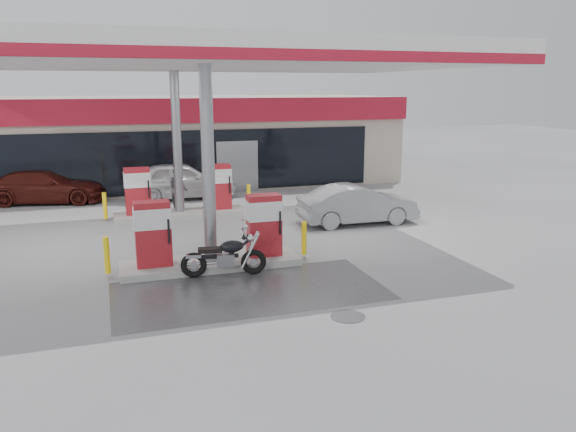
# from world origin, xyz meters

# --- Properties ---
(ground) EXTENTS (90.00, 90.00, 0.00)m
(ground) POSITION_xyz_m (0.00, 0.00, 0.00)
(ground) COLOR gray
(ground) RESTS_ON ground
(wet_patch) EXTENTS (6.00, 3.00, 0.00)m
(wet_patch) POSITION_xyz_m (0.50, 0.00, 0.00)
(wet_patch) COLOR #4C4C4F
(wet_patch) RESTS_ON ground
(drain_cover) EXTENTS (0.70, 0.70, 0.01)m
(drain_cover) POSITION_xyz_m (2.00, -2.00, 0.00)
(drain_cover) COLOR #38383A
(drain_cover) RESTS_ON ground
(store_building) EXTENTS (22.00, 8.22, 4.00)m
(store_building) POSITION_xyz_m (0.01, 15.94, 2.01)
(store_building) COLOR #B3A996
(store_building) RESTS_ON ground
(canopy) EXTENTS (16.00, 10.02, 5.51)m
(canopy) POSITION_xyz_m (0.00, 5.00, 5.27)
(canopy) COLOR silver
(canopy) RESTS_ON ground
(pump_island_near) EXTENTS (5.14, 1.30, 1.78)m
(pump_island_near) POSITION_xyz_m (0.00, 2.00, 0.71)
(pump_island_near) COLOR #9E9E99
(pump_island_near) RESTS_ON ground
(pump_island_far) EXTENTS (5.14, 1.30, 1.78)m
(pump_island_far) POSITION_xyz_m (0.00, 8.00, 0.71)
(pump_island_far) COLOR #9E9E99
(pump_island_far) RESTS_ON ground
(parked_motorcycle) EXTENTS (2.06, 0.79, 1.06)m
(parked_motorcycle) POSITION_xyz_m (0.20, 1.20, 0.47)
(parked_motorcycle) COLOR black
(parked_motorcycle) RESTS_ON ground
(sedan_white) EXTENTS (4.45, 1.87, 1.50)m
(sedan_white) POSITION_xyz_m (0.48, 11.20, 0.75)
(sedan_white) COLOR silver
(sedan_white) RESTS_ON ground
(attendant) EXTENTS (0.86, 0.96, 1.62)m
(attendant) POSITION_xyz_m (0.10, 9.00, 0.81)
(attendant) COLOR slate
(attendant) RESTS_ON ground
(hatchback_silver) EXTENTS (3.97, 1.47, 1.30)m
(hatchback_silver) POSITION_xyz_m (5.49, 5.06, 0.65)
(hatchback_silver) COLOR gray
(hatchback_silver) RESTS_ON ground
(parked_car_left) EXTENTS (4.79, 2.68, 1.31)m
(parked_car_left) POSITION_xyz_m (-4.69, 12.00, 0.66)
(parked_car_left) COLOR #46140F
(parked_car_left) RESTS_ON ground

